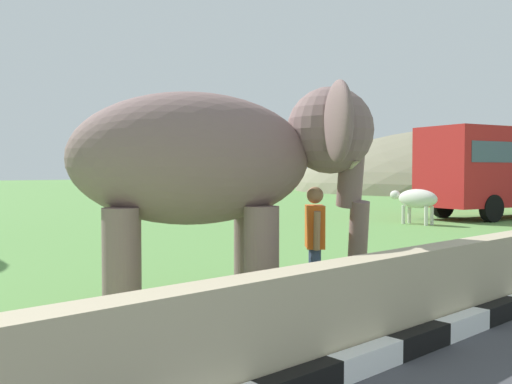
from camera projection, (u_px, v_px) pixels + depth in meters
barrier_parapet at (282, 329)px, 4.99m from camera, size 28.00×0.36×1.00m
elephant at (218, 163)px, 7.44m from camera, size 3.95×3.54×2.99m
person_handler at (315, 240)px, 7.86m from camera, size 0.52×0.56×1.66m
cow_near at (417, 199)px, 19.95m from camera, size 0.63×1.89×1.23m
hill_east at (490, 189)px, 57.96m from camera, size 43.55×34.84×12.44m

